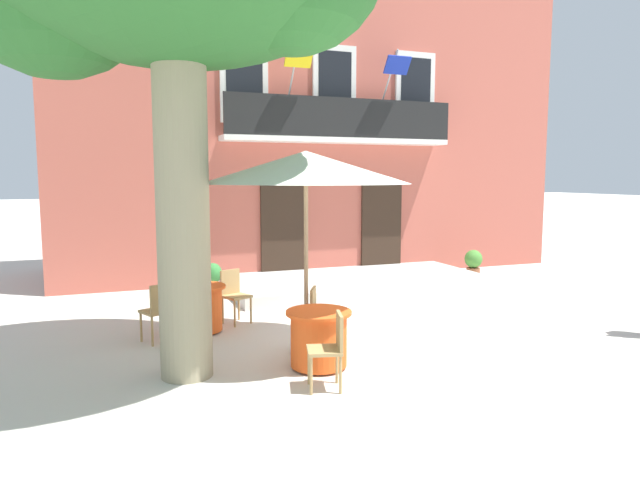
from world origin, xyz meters
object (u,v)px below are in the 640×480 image
ground_planter_left (213,279)px  cafe_chair_near_tree_1 (320,314)px  cafe_table_middle (199,308)px  cafe_chair_middle_1 (234,292)px  ground_planter_right (473,262)px  cafe_chair_middle_0 (159,308)px  cafe_umbrella (306,168)px  cafe_chair_near_tree_0 (331,345)px  cafe_table_near_tree (319,338)px

ground_planter_left → cafe_chair_near_tree_1: bearing=-78.2°
cafe_chair_near_tree_1 → cafe_table_middle: (-1.49, 1.57, -0.14)m
cafe_chair_middle_1 → ground_planter_right: size_ratio=1.32×
cafe_chair_middle_0 → cafe_umbrella: (1.91, -1.24, 2.08)m
cafe_chair_middle_1 → cafe_chair_middle_0: bearing=-149.7°
cafe_table_middle → cafe_chair_middle_1: (0.65, 0.38, 0.14)m
cafe_table_middle → cafe_chair_near_tree_0: bearing=-70.2°
cafe_chair_middle_0 → ground_planter_left: size_ratio=1.24×
cafe_table_near_tree → cafe_chair_middle_0: 2.65m
cafe_table_near_tree → ground_planter_left: (-0.55, 4.70, 0.02)m
cafe_chair_near_tree_0 → ground_planter_right: (6.03, 5.58, -0.15)m
cafe_table_near_tree → ground_planter_left: 4.73m
ground_planter_left → ground_planter_right: (6.46, 0.14, -0.03)m
cafe_chair_near_tree_0 → cafe_umbrella: bearing=82.6°
cafe_table_near_tree → cafe_table_middle: bearing=118.0°
cafe_chair_near_tree_0 → cafe_table_middle: bearing=109.8°
cafe_chair_near_tree_0 → cafe_table_middle: size_ratio=1.05×
cafe_chair_near_tree_0 → cafe_umbrella: 2.51m
cafe_table_near_tree → cafe_chair_near_tree_0: (-0.13, -0.74, 0.14)m
cafe_chair_near_tree_0 → cafe_umbrella: cafe_umbrella is taller
cafe_chair_middle_0 → ground_planter_right: bearing=20.8°
cafe_table_middle → cafe_umbrella: (1.26, -1.62, 2.22)m
cafe_table_near_tree → cafe_table_middle: same height
cafe_table_near_tree → cafe_umbrella: bearing=85.2°
cafe_chair_middle_1 → cafe_table_near_tree: bearing=-78.1°
cafe_chair_near_tree_1 → cafe_table_middle: size_ratio=1.05×
cafe_umbrella → ground_planter_right: (5.85, 4.19, -2.23)m
cafe_table_middle → ground_planter_left: cafe_table_middle is taller
cafe_table_middle → cafe_table_near_tree: bearing=-62.0°
cafe_chair_middle_0 → cafe_chair_middle_1: (1.30, 0.76, 0.00)m
cafe_chair_near_tree_1 → cafe_chair_middle_1: bearing=113.4°
cafe_table_near_tree → cafe_chair_middle_1: bearing=101.9°
cafe_chair_near_tree_0 → cafe_umbrella: size_ratio=0.31×
cafe_chair_middle_0 → ground_planter_right: size_ratio=1.32×
cafe_table_middle → cafe_chair_middle_1: cafe_chair_middle_1 is taller
cafe_table_near_tree → cafe_chair_near_tree_1: (0.29, 0.70, 0.14)m
cafe_chair_middle_0 → cafe_table_middle: bearing=30.3°
cafe_table_near_tree → cafe_umbrella: (0.05, 0.65, 2.22)m
cafe_chair_near_tree_1 → cafe_chair_middle_0: 2.45m
ground_planter_left → ground_planter_right: 6.46m
cafe_chair_near_tree_1 → ground_planter_right: 6.98m
cafe_table_middle → ground_planter_right: size_ratio=1.26×
cafe_table_near_tree → cafe_chair_near_tree_0: cafe_chair_near_tree_0 is taller
cafe_table_near_tree → cafe_chair_middle_0: size_ratio=0.95×
cafe_chair_middle_0 → cafe_chair_middle_1: size_ratio=1.00×
cafe_chair_near_tree_1 → cafe_umbrella: bearing=-167.6°
cafe_chair_near_tree_1 → cafe_table_middle: bearing=133.5°
cafe_chair_middle_1 → ground_planter_left: bearing=89.9°
ground_planter_right → ground_planter_left: bearing=-178.8°
cafe_chair_near_tree_1 → cafe_chair_middle_0: bearing=150.9°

